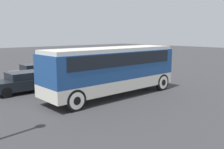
% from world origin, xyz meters
% --- Properties ---
extents(ground_plane, '(120.00, 120.00, 0.00)m').
position_xyz_m(ground_plane, '(0.00, 0.00, 0.00)').
color(ground_plane, '#38383A').
extents(tour_bus, '(9.35, 2.62, 3.12)m').
position_xyz_m(tour_bus, '(0.10, 0.00, 1.89)').
color(tour_bus, silver).
rests_on(tour_bus, ground_plane).
extents(parked_car_near, '(4.67, 1.91, 1.41)m').
position_xyz_m(parked_car_near, '(-3.49, 4.83, 0.71)').
color(parked_car_near, black).
rests_on(parked_car_near, ground_plane).
extents(parked_car_mid, '(4.66, 1.80, 1.35)m').
position_xyz_m(parked_car_mid, '(-0.84, 8.91, 0.68)').
color(parked_car_mid, '#7A6B5B').
rests_on(parked_car_mid, ground_plane).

